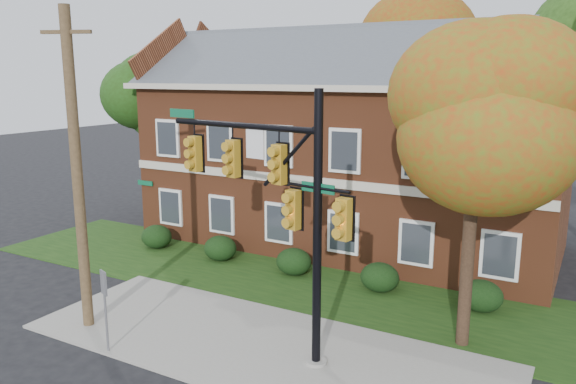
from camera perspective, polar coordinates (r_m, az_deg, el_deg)
The scene contains 15 objects.
ground at distance 15.88m, azimuth -4.93°, elevation -16.89°, with size 120.00×120.00×0.00m, color black.
sidewalk at distance 16.59m, azimuth -2.93°, elevation -15.36°, with size 14.00×5.00×0.08m, color gray.
grass_strip at distance 20.62m, azimuth 4.59°, elevation -9.83°, with size 30.00×6.00×0.04m, color #193811.
apartment_building at distance 25.56m, azimuth 6.31°, elevation 5.86°, with size 18.80×8.80×9.74m.
hedge_far_left at distance 25.81m, azimuth -13.21°, elevation -4.44°, with size 1.40×1.26×1.05m, color black.
hedge_left at distance 23.67m, azimuth -6.90°, elevation -5.69°, with size 1.40×1.26×1.05m, color black.
hedge_center at distance 21.87m, azimuth 0.60°, elevation -7.09°, with size 1.40×1.26×1.05m, color black.
hedge_right at distance 20.52m, azimuth 9.30°, elevation -8.55°, with size 1.40×1.26×1.05m, color black.
hedge_far_right at distance 19.71m, azimuth 19.03°, elevation -9.94°, with size 1.40×1.26×1.05m, color black.
tree_near_right at distance 15.59m, azimuth 19.44°, elevation 7.68°, with size 4.50×4.25×8.58m.
tree_left_rear at distance 29.73m, azimuth -12.29°, elevation 9.76°, with size 5.40×5.10×8.88m.
tree_far_rear at distance 32.43m, azimuth 14.33°, elevation 13.65°, with size 6.84×6.46×11.52m.
traffic_signal at distance 14.85m, azimuth -1.08°, elevation -0.16°, with size 6.48×1.25×7.30m.
utility_pole at distance 17.45m, azimuth -20.64°, elevation 1.87°, with size 1.42×0.64×9.52m.
sign_post at distance 16.38m, azimuth -18.13°, elevation -10.19°, with size 0.34×0.17×2.42m.
Camera 1 is at (7.92, -11.46, 7.62)m, focal length 35.00 mm.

